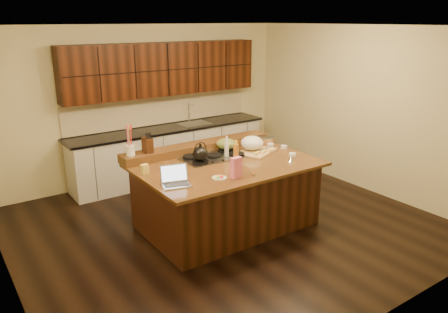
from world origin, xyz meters
TOP-DOWN VIEW (x-y plane):
  - room at (0.00, 0.00)m, footprint 5.52×5.02m
  - island at (0.00, 0.00)m, footprint 2.40×1.60m
  - back_ledge at (0.00, 0.70)m, footprint 2.40×0.30m
  - cooktop at (0.00, 0.30)m, footprint 0.92×0.52m
  - back_counter at (0.30, 2.23)m, footprint 3.70×0.66m
  - kettle at (-0.30, 0.17)m, footprint 0.23×0.23m
  - green_bowl at (0.30, 0.43)m, footprint 0.35×0.35m
  - laptop at (-0.95, -0.31)m, footprint 0.38×0.34m
  - oil_bottle at (0.10, -0.09)m, footprint 0.09×0.09m
  - vinegar_bottle at (0.17, 0.23)m, footprint 0.07×0.07m
  - wooden_tray at (0.63, 0.21)m, footprint 0.69×0.61m
  - ramekin_a at (0.95, -0.29)m, footprint 0.12×0.12m
  - ramekin_b at (1.12, 0.08)m, footprint 0.11×0.11m
  - ramekin_c at (1.01, 0.27)m, footprint 0.13×0.13m
  - strainer_bowl at (1.08, 0.43)m, footprint 0.24×0.24m
  - kitchen_timer at (0.75, -0.46)m, footprint 0.09×0.09m
  - pink_bag at (-0.23, -0.54)m, footprint 0.15×0.09m
  - candy_plate at (-0.40, -0.43)m, footprint 0.23×0.23m
  - package_box at (-1.09, 0.22)m, footprint 0.10×0.07m
  - utensil_crock at (-1.07, 0.70)m, footprint 0.14×0.14m
  - knife_block at (-0.82, 0.70)m, footprint 0.10×0.17m
  - gumdrop_0 at (-0.01, -0.59)m, footprint 0.02×0.02m
  - gumdrop_1 at (-0.04, -0.39)m, footprint 0.02×0.02m
  - gumdrop_2 at (-0.21, -0.45)m, footprint 0.02×0.02m
  - gumdrop_3 at (-0.12, -0.45)m, footprint 0.02×0.02m
  - gumdrop_4 at (0.02, -0.53)m, footprint 0.02×0.02m
  - gumdrop_5 at (0.02, -0.54)m, footprint 0.02×0.02m
  - gumdrop_6 at (-0.23, -0.53)m, footprint 0.02×0.02m
  - gumdrop_7 at (-0.00, -0.61)m, footprint 0.02×0.02m
  - gumdrop_8 at (0.03, -0.58)m, footprint 0.02×0.02m

SIDE VIEW (x-z plane):
  - island at x=0.00m, z-range 0.00..0.92m
  - candy_plate at x=-0.40m, z-range 0.92..0.93m
  - gumdrop_0 at x=-0.01m, z-range 0.92..0.94m
  - gumdrop_1 at x=-0.04m, z-range 0.92..0.94m
  - gumdrop_2 at x=-0.21m, z-range 0.92..0.94m
  - gumdrop_3 at x=-0.12m, z-range 0.92..0.94m
  - gumdrop_4 at x=0.02m, z-range 0.92..0.94m
  - gumdrop_5 at x=0.02m, z-range 0.92..0.94m
  - gumdrop_6 at x=-0.23m, z-range 0.92..0.94m
  - gumdrop_7 at x=0.00m, z-range 0.92..0.94m
  - gumdrop_8 at x=0.03m, z-range 0.92..0.94m
  - cooktop at x=0.00m, z-range 0.91..0.96m
  - ramekin_a at x=0.95m, z-range 0.92..0.96m
  - ramekin_b at x=1.12m, z-range 0.92..0.96m
  - ramekin_c at x=1.01m, z-range 0.92..0.96m
  - kitchen_timer at x=0.75m, z-range 0.92..0.99m
  - strainer_bowl at x=1.08m, z-range 0.92..1.01m
  - back_ledge at x=0.00m, z-range 0.92..1.04m
  - laptop at x=-0.95m, z-range 0.87..1.10m
  - back_counter at x=0.30m, z-range -0.22..2.18m
  - package_box at x=-1.09m, z-range 0.92..1.05m
  - wooden_tray at x=0.63m, z-range 0.91..1.14m
  - green_bowl at x=0.30m, z-range 0.97..1.12m
  - vinegar_bottle at x=0.17m, z-range 0.92..1.17m
  - pink_bag at x=-0.23m, z-range 0.92..1.18m
  - oil_bottle at x=0.10m, z-range 0.92..1.19m
  - kettle at x=-0.30m, z-range 0.97..1.16m
  - utensil_crock at x=-1.07m, z-range 1.04..1.18m
  - knife_block at x=-0.82m, z-range 1.04..1.24m
  - room at x=0.00m, z-range -0.01..2.71m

